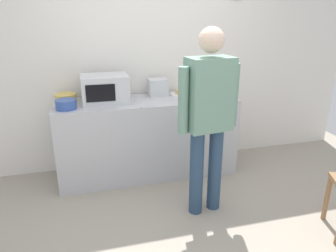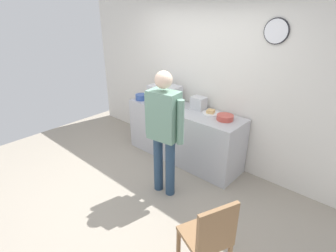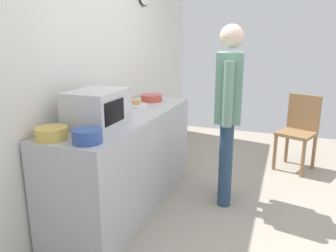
# 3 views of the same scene
# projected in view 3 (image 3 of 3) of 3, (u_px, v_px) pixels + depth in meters

# --- Properties ---
(ground_plane) EXTENTS (6.00, 6.00, 0.00)m
(ground_plane) POSITION_uv_depth(u_px,v_px,m) (252.00, 218.00, 3.10)
(ground_plane) COLOR #9E9384
(back_wall) EXTENTS (5.40, 0.13, 2.60)m
(back_wall) POSITION_uv_depth(u_px,v_px,m) (96.00, 72.00, 3.30)
(back_wall) COLOR silver
(back_wall) RESTS_ON ground_plane
(kitchen_counter) EXTENTS (2.05, 0.62, 0.92)m
(kitchen_counter) POSITION_uv_depth(u_px,v_px,m) (127.00, 160.00, 3.28)
(kitchen_counter) COLOR #B7B7BC
(kitchen_counter) RESTS_ON ground_plane
(microwave) EXTENTS (0.50, 0.39, 0.30)m
(microwave) POSITION_uv_depth(u_px,v_px,m) (97.00, 109.00, 2.71)
(microwave) COLOR silver
(microwave) RESTS_ON kitchen_counter
(sandwich_plate) EXTENTS (0.26, 0.26, 0.07)m
(sandwich_plate) POSITION_uv_depth(u_px,v_px,m) (136.00, 104.00, 3.59)
(sandwich_plate) COLOR white
(sandwich_plate) RESTS_ON kitchen_counter
(salad_bowl) EXTENTS (0.21, 0.21, 0.10)m
(salad_bowl) POSITION_uv_depth(u_px,v_px,m) (87.00, 136.00, 2.31)
(salad_bowl) COLOR #33519E
(salad_bowl) RESTS_ON kitchen_counter
(cereal_bowl) EXTENTS (0.23, 0.23, 0.09)m
(cereal_bowl) POSITION_uv_depth(u_px,v_px,m) (52.00, 133.00, 2.39)
(cereal_bowl) COLOR gold
(cereal_bowl) RESTS_ON kitchen_counter
(mixing_bowl) EXTENTS (0.25, 0.25, 0.08)m
(mixing_bowl) POSITION_uv_depth(u_px,v_px,m) (151.00, 98.00, 3.83)
(mixing_bowl) COLOR #C64C42
(mixing_bowl) RESTS_ON kitchen_counter
(toaster) EXTENTS (0.22, 0.18, 0.20)m
(toaster) POSITION_uv_depth(u_px,v_px,m) (119.00, 100.00, 3.34)
(toaster) COLOR silver
(toaster) RESTS_ON kitchen_counter
(fork_utensil) EXTENTS (0.17, 0.05, 0.01)m
(fork_utensil) POSITION_uv_depth(u_px,v_px,m) (126.00, 114.00, 3.17)
(fork_utensil) COLOR silver
(fork_utensil) RESTS_ON kitchen_counter
(spoon_utensil) EXTENTS (0.17, 0.07, 0.01)m
(spoon_utensil) POSITION_uv_depth(u_px,v_px,m) (151.00, 118.00, 3.03)
(spoon_utensil) COLOR silver
(spoon_utensil) RESTS_ON kitchen_counter
(person_standing) EXTENTS (0.59, 0.29, 1.75)m
(person_standing) POSITION_uv_depth(u_px,v_px,m) (229.00, 103.00, 3.18)
(person_standing) COLOR navy
(person_standing) RESTS_ON ground_plane
(wooden_chair) EXTENTS (0.52, 0.52, 0.94)m
(wooden_chair) POSITION_uv_depth(u_px,v_px,m) (299.00, 128.00, 4.18)
(wooden_chair) COLOR olive
(wooden_chair) RESTS_ON ground_plane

